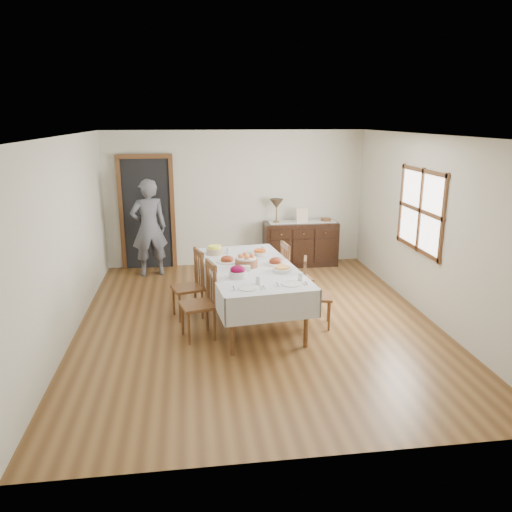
{
  "coord_description": "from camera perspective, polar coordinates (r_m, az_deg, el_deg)",
  "views": [
    {
      "loc": [
        -0.9,
        -6.57,
        2.83
      ],
      "look_at": [
        0.0,
        0.1,
        0.95
      ],
      "focal_mm": 35.0,
      "sensor_mm": 36.0,
      "label": 1
    }
  ],
  "objects": [
    {
      "name": "setting_right",
      "position": [
        6.31,
        4.33,
        -2.9
      ],
      "size": [
        0.43,
        0.31,
        0.1
      ],
      "color": "silver",
      "rests_on": "dining_table"
    },
    {
      "name": "bread_basket",
      "position": [
        6.96,
        -1.12,
        -0.61
      ],
      "size": [
        0.32,
        0.32,
        0.19
      ],
      "color": "brown",
      "rests_on": "dining_table"
    },
    {
      "name": "ham_platter_a",
      "position": [
        7.19,
        -3.32,
        -0.47
      ],
      "size": [
        0.31,
        0.31,
        0.11
      ],
      "color": "silver",
      "rests_on": "dining_table"
    },
    {
      "name": "room_shell",
      "position": [
        7.13,
        -1.51,
        6.0
      ],
      "size": [
        5.02,
        6.02,
        2.65
      ],
      "color": "white",
      "rests_on": "ground"
    },
    {
      "name": "person",
      "position": [
        9.24,
        -12.16,
        3.52
      ],
      "size": [
        0.67,
        0.51,
        1.9
      ],
      "primitive_type": "imported",
      "rotation": [
        0.0,
        0.0,
        3.39
      ],
      "color": "#545660",
      "rests_on": "ground"
    },
    {
      "name": "carrot_bowl",
      "position": [
        7.54,
        0.44,
        0.39
      ],
      "size": [
        0.22,
        0.22,
        0.09
      ],
      "color": "silver",
      "rests_on": "dining_table"
    },
    {
      "name": "chair_left_near",
      "position": [
        6.58,
        -6.23,
        -5.06
      ],
      "size": [
        0.51,
        0.51,
        1.02
      ],
      "rotation": [
        0.0,
        0.0,
        -1.33
      ],
      "color": "brown",
      "rests_on": "ground"
    },
    {
      "name": "glass_far_a",
      "position": [
        7.64,
        -3.19,
        0.61
      ],
      "size": [
        0.06,
        0.06,
        0.09
      ],
      "color": "silver",
      "rests_on": "dining_table"
    },
    {
      "name": "chair_right_near",
      "position": [
        6.97,
        6.64,
        -4.12
      ],
      "size": [
        0.49,
        0.49,
        0.97
      ],
      "rotation": [
        0.0,
        0.0,
        1.33
      ],
      "color": "brown",
      "rests_on": "ground"
    },
    {
      "name": "beet_bowl",
      "position": [
        6.5,
        -2.12,
        -1.84
      ],
      "size": [
        0.23,
        0.23,
        0.16
      ],
      "color": "silver",
      "rests_on": "dining_table"
    },
    {
      "name": "butter_dish",
      "position": [
        6.78,
        -1.26,
        -1.4
      ],
      "size": [
        0.15,
        0.11,
        0.07
      ],
      "color": "silver",
      "rests_on": "dining_table"
    },
    {
      "name": "table_lamp",
      "position": [
        9.61,
        2.35,
        5.91
      ],
      "size": [
        0.26,
        0.26,
        0.46
      ],
      "color": "brown",
      "rests_on": "sideboard"
    },
    {
      "name": "pineapple_bowl",
      "position": [
        7.62,
        -4.72,
        0.66
      ],
      "size": [
        0.26,
        0.26,
        0.13
      ],
      "color": "tan",
      "rests_on": "dining_table"
    },
    {
      "name": "casserole_dish",
      "position": [
        6.76,
        3.01,
        -1.5
      ],
      "size": [
        0.27,
        0.27,
        0.07
      ],
      "color": "silver",
      "rests_on": "dining_table"
    },
    {
      "name": "ham_platter_b",
      "position": [
        7.09,
        2.26,
        -0.68
      ],
      "size": [
        0.31,
        0.31,
        0.11
      ],
      "color": "silver",
      "rests_on": "dining_table"
    },
    {
      "name": "egg_basket",
      "position": [
        7.32,
        -0.92,
        -0.09
      ],
      "size": [
        0.24,
        0.24,
        0.11
      ],
      "color": "black",
      "rests_on": "dining_table"
    },
    {
      "name": "setting_left",
      "position": [
        6.15,
        -0.59,
        -3.35
      ],
      "size": [
        0.43,
        0.31,
        0.1
      ],
      "color": "silver",
      "rests_on": "dining_table"
    },
    {
      "name": "chair_right_far",
      "position": [
        7.65,
        4.3,
        -2.1
      ],
      "size": [
        0.46,
        0.46,
        1.01
      ],
      "rotation": [
        0.0,
        0.0,
        1.67
      ],
      "color": "brown",
      "rests_on": "ground"
    },
    {
      "name": "glass_far_b",
      "position": [
        7.74,
        0.8,
        0.84
      ],
      "size": [
        0.06,
        0.06,
        0.09
      ],
      "color": "silver",
      "rests_on": "dining_table"
    },
    {
      "name": "sideboard",
      "position": [
        9.83,
        5.08,
        1.41
      ],
      "size": [
        1.43,
        0.52,
        0.86
      ],
      "color": "black",
      "rests_on": "ground"
    },
    {
      "name": "ground",
      "position": [
        7.21,
        0.11,
        -7.5
      ],
      "size": [
        6.0,
        6.0,
        0.0
      ],
      "primitive_type": "plane",
      "color": "brown"
    },
    {
      "name": "dining_table",
      "position": [
        7.01,
        -0.63,
        -1.93
      ],
      "size": [
        1.47,
        2.49,
        0.81
      ],
      "rotation": [
        0.0,
        0.0,
        0.12
      ],
      "color": "silver",
      "rests_on": "ground"
    },
    {
      "name": "runner",
      "position": [
        9.78,
        5.3,
        3.93
      ],
      "size": [
        1.3,
        0.35,
        0.01
      ],
      "color": "silver",
      "rests_on": "sideboard"
    },
    {
      "name": "picture_frame",
      "position": [
        9.65,
        5.3,
        4.59
      ],
      "size": [
        0.22,
        0.08,
        0.28
      ],
      "color": "beige",
      "rests_on": "sideboard"
    },
    {
      "name": "chair_left_far",
      "position": [
        7.3,
        -7.48,
        -3.15
      ],
      "size": [
        0.51,
        0.51,
        0.99
      ],
      "rotation": [
        0.0,
        0.0,
        -1.29
      ],
      "color": "brown",
      "rests_on": "ground"
    },
    {
      "name": "deco_bowl",
      "position": [
        9.88,
        7.99,
        4.12
      ],
      "size": [
        0.2,
        0.2,
        0.06
      ],
      "color": "brown",
      "rests_on": "sideboard"
    }
  ]
}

